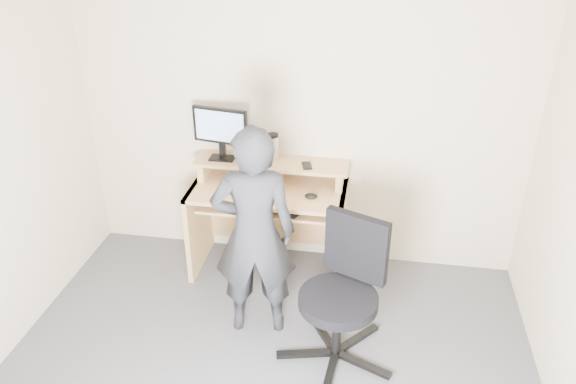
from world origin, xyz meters
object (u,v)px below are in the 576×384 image
(desk, at_px, (270,206))
(office_chair, at_px, (344,288))
(person, at_px, (254,234))
(monitor, at_px, (220,129))

(desk, relative_size, office_chair, 1.24)
(desk, distance_m, person, 0.79)
(office_chair, bearing_deg, monitor, 160.01)
(desk, distance_m, monitor, 0.73)
(monitor, bearing_deg, office_chair, -33.15)
(desk, height_order, monitor, monitor)
(desk, bearing_deg, person, -86.71)
(person, bearing_deg, office_chair, 154.72)
(monitor, relative_size, office_chair, 0.46)
(desk, xyz_separation_m, monitor, (-0.39, 0.05, 0.61))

